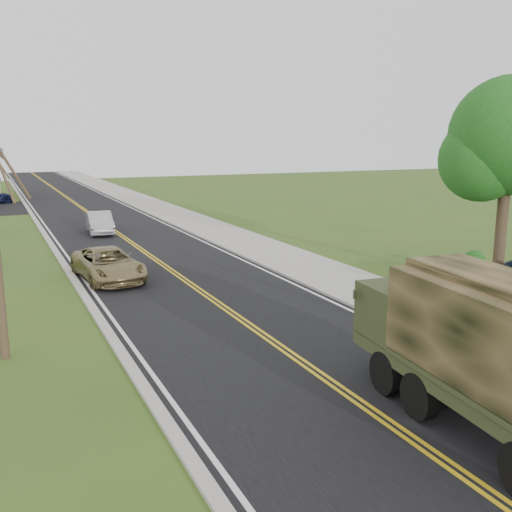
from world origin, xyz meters
TOP-DOWN VIEW (x-y plane):
  - ground at (0.00, 0.00)m, footprint 160.00×160.00m
  - road at (0.00, 40.00)m, footprint 8.00×120.00m
  - curb_right at (4.15, 40.00)m, footprint 0.30×120.00m
  - sidewalk_right at (5.90, 40.00)m, footprint 3.20×120.00m
  - curb_left at (-4.15, 40.00)m, footprint 0.30×120.00m
  - leafy_tree at (11.00, 10.01)m, footprint 4.83×4.50m
  - military_truck at (1.58, 1.83)m, footprint 2.90×6.63m
  - suv_champagne at (-2.81, 17.52)m, footprint 2.59×4.89m
  - sedan_silver at (-0.96, 29.59)m, footprint 1.74×4.11m

SIDE VIEW (x-z plane):
  - ground at x=0.00m, z-range 0.00..0.00m
  - road at x=0.00m, z-range 0.00..0.01m
  - sidewalk_right at x=5.90m, z-range 0.00..0.10m
  - curb_left at x=-4.15m, z-range 0.00..0.10m
  - curb_right at x=4.15m, z-range 0.00..0.12m
  - suv_champagne at x=-2.81m, z-range 0.00..1.31m
  - sedan_silver at x=-0.96m, z-range 0.00..1.32m
  - military_truck at x=1.58m, z-range 0.23..3.44m
  - leafy_tree at x=11.00m, z-range 1.44..9.54m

